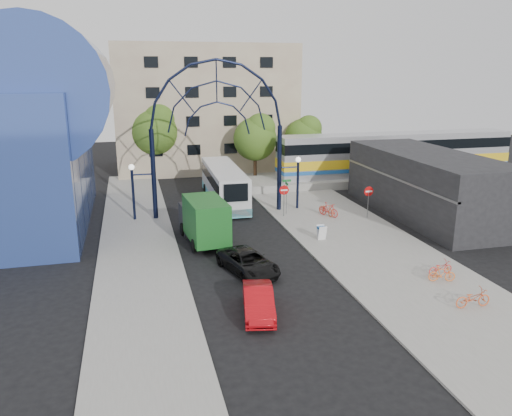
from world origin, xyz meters
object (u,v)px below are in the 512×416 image
object	(u,v)px
tree_north_c	(305,135)
red_sedan	(258,301)
bike_far_a	(440,268)
bike_far_c	(473,298)
tree_north_b	(155,128)
bike_near_b	(329,210)
green_truck	(203,219)
do_not_enter_sign	(369,194)
city_bus	(224,184)
street_name_sign	(287,189)
bike_far_b	(442,274)
gateway_arch	(217,107)
black_suv	(248,262)
stop_sign	(284,193)
train_car	(396,153)
tree_north_a	(256,136)
sandwich_board	(322,231)
bike_near_a	(326,209)

from	to	relation	value
tree_north_c	red_sedan	bearing A→B (deg)	-113.17
bike_far_a	bike_far_c	world-z (taller)	bike_far_c
tree_north_b	bike_near_b	xyz separation A→B (m)	(12.07, -18.87, -4.61)
green_truck	bike_near_b	bearing A→B (deg)	12.13
do_not_enter_sign	red_sedan	size ratio (longest dim) A/B	0.62
city_bus	red_sedan	world-z (taller)	city_bus
green_truck	street_name_sign	bearing A→B (deg)	27.77
bike_far_b	street_name_sign	bearing A→B (deg)	30.77
street_name_sign	bike_far_c	xyz separation A→B (m)	(3.81, -17.83, -1.53)
gateway_arch	green_truck	world-z (taller)	gateway_arch
city_bus	bike_near_b	distance (m)	9.74
street_name_sign	black_suv	world-z (taller)	street_name_sign
green_truck	bike_near_b	world-z (taller)	green_truck
tree_north_c	bike_near_b	bearing A→B (deg)	-103.11
red_sedan	gateway_arch	bearing A→B (deg)	96.77
city_bus	bike_far_c	distance (m)	24.25
stop_sign	train_car	xyz separation A→B (m)	(15.20, 10.00, 0.91)
street_name_sign	tree_north_c	bearing A→B (deg)	65.69
train_car	tree_north_b	xyz separation A→B (m)	(-23.88, 7.93, 2.37)
tree_north_c	tree_north_a	bearing A→B (deg)	-161.56
street_name_sign	sandwich_board	xyz separation A→B (m)	(0.40, -6.62, -1.39)
sandwich_board	bike_near_a	distance (m)	5.99
stop_sign	do_not_enter_sign	xyz separation A→B (m)	(6.20, -2.00, -0.02)
red_sedan	bike_near_a	xyz separation A→B (m)	(9.31, 14.55, -0.06)
bike_near_a	bike_far_c	distance (m)	16.66
do_not_enter_sign	city_bus	size ratio (longest dim) A/B	0.22
tree_north_a	bike_far_a	distance (m)	27.79
green_truck	bike_near_b	xyz separation A→B (m)	(10.35, 3.18, -0.90)
sandwich_board	bike_far_c	distance (m)	11.71
stop_sign	black_suv	distance (m)	11.51
sandwich_board	bike_near_b	bearing A→B (deg)	62.95
tree_north_b	green_truck	distance (m)	22.43
gateway_arch	tree_north_c	distance (m)	18.95
sandwich_board	green_truck	distance (m)	8.03
do_not_enter_sign	green_truck	xyz separation A→B (m)	(-13.16, -2.13, -0.41)
city_bus	tree_north_c	bearing A→B (deg)	44.47
do_not_enter_sign	train_car	world-z (taller)	train_car
do_not_enter_sign	train_car	bearing A→B (deg)	53.13
bike_far_c	sandwich_board	bearing A→B (deg)	18.90
green_truck	bike_far_a	distance (m)	15.16
stop_sign	red_sedan	size ratio (longest dim) A/B	0.63
city_bus	bike_far_a	bearing A→B (deg)	-63.77
do_not_enter_sign	tree_north_c	xyz separation A→B (m)	(1.12, 17.93, 2.30)
stop_sign	tree_north_c	bearing A→B (deg)	65.31
gateway_arch	stop_sign	xyz separation A→B (m)	(4.80, -2.00, -6.56)
stop_sign	bike_near_b	xyz separation A→B (m)	(3.39, -0.94, -1.33)
bike_far_c	tree_north_c	bearing A→B (deg)	-3.37
do_not_enter_sign	tree_north_b	xyz separation A→B (m)	(-14.88, 19.93, 3.29)
gateway_arch	red_sedan	world-z (taller)	gateway_arch
tree_north_a	red_sedan	world-z (taller)	tree_north_a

